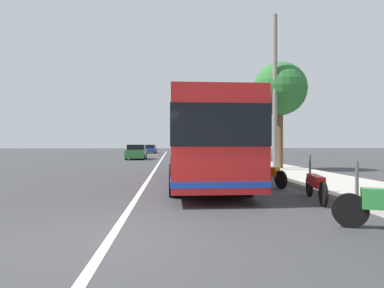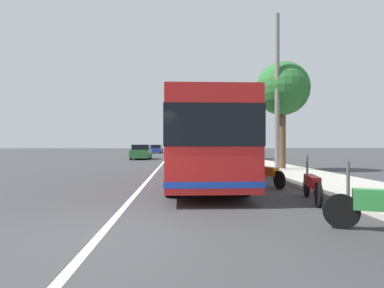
# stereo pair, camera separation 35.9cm
# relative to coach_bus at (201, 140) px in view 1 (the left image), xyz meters

# --- Properties ---
(ground_plane) EXTENTS (220.00, 220.00, 0.00)m
(ground_plane) POSITION_rel_coach_bus_xyz_m (-7.57, 2.27, -1.78)
(ground_plane) COLOR #38383A
(sidewalk_curb) EXTENTS (110.00, 3.60, 0.14)m
(sidewalk_curb) POSITION_rel_coach_bus_xyz_m (2.43, -5.20, -1.71)
(sidewalk_curb) COLOR #B2ADA3
(sidewalk_curb) RESTS_ON ground
(lane_divider_line) EXTENTS (110.00, 0.16, 0.01)m
(lane_divider_line) POSITION_rel_coach_bus_xyz_m (2.43, 2.27, -1.77)
(lane_divider_line) COLOR silver
(lane_divider_line) RESTS_ON ground
(coach_bus) EXTENTS (10.84, 2.60, 3.14)m
(coach_bus) POSITION_rel_coach_bus_xyz_m (0.00, 0.00, 0.00)
(coach_bus) COLOR red
(coach_bus) RESTS_ON ground
(motorcycle_by_tree) EXTENTS (2.21, 0.56, 1.27)m
(motorcycle_by_tree) POSITION_rel_coach_bus_xyz_m (-4.43, -2.85, -1.31)
(motorcycle_by_tree) COLOR black
(motorcycle_by_tree) RESTS_ON ground
(motorcycle_far_end) EXTENTS (2.25, 0.70, 1.28)m
(motorcycle_far_end) POSITION_rel_coach_bus_xyz_m (-1.30, -2.46, -1.29)
(motorcycle_far_end) COLOR black
(motorcycle_far_end) RESTS_ON ground
(car_side_street) EXTENTS (4.40, 1.99, 1.54)m
(car_side_street) POSITION_rel_coach_bus_xyz_m (19.84, 4.90, -1.04)
(car_side_street) COLOR #2D7238
(car_side_street) RESTS_ON ground
(car_behind_bus) EXTENTS (4.76, 2.03, 1.46)m
(car_behind_bus) POSITION_rel_coach_bus_xyz_m (41.55, 4.91, -1.07)
(car_behind_bus) COLOR navy
(car_behind_bus) RESTS_ON ground
(roadside_tree_mid_block) EXTENTS (3.22, 3.22, 6.58)m
(roadside_tree_mid_block) POSITION_rel_coach_bus_xyz_m (5.50, -5.38, 3.14)
(roadside_tree_mid_block) COLOR brown
(roadside_tree_mid_block) RESTS_ON ground
(roadside_tree_far_block) EXTENTS (3.33, 3.33, 5.60)m
(roadside_tree_far_block) POSITION_rel_coach_bus_xyz_m (19.55, -5.15, 2.14)
(roadside_tree_far_block) COLOR brown
(roadside_tree_far_block) RESTS_ON ground
(utility_pole) EXTENTS (0.26, 0.26, 8.97)m
(utility_pole) POSITION_rel_coach_bus_xyz_m (4.25, -4.64, 2.71)
(utility_pole) COLOR slate
(utility_pole) RESTS_ON ground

